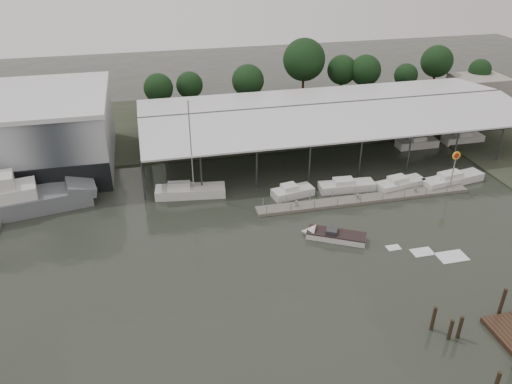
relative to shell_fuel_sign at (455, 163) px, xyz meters
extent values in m
plane|color=#272C24|center=(-27.00, -9.99, -3.93)|extent=(200.00, 200.00, 0.00)
cube|color=#33382A|center=(-27.00, 32.01, -3.83)|extent=(140.00, 30.00, 0.30)
cube|color=#A0A4AA|center=(-55.00, 20.01, 1.07)|extent=(24.00, 20.00, 10.00)
cube|color=black|center=(-55.00, 9.96, -1.93)|extent=(24.00, 0.30, 4.00)
cube|color=silver|center=(-55.00, 20.01, 6.27)|extent=(24.50, 20.50, 0.60)
cube|color=#323437|center=(-10.00, 18.01, 2.84)|extent=(58.00, 0.40, 0.30)
cylinder|color=#323437|center=(-39.00, 6.51, -1.18)|extent=(0.24, 0.24, 5.50)
cylinder|color=#323437|center=(-39.00, 29.51, -1.18)|extent=(0.24, 0.24, 5.50)
cylinder|color=#323437|center=(19.00, 29.51, -1.18)|extent=(0.24, 0.24, 5.50)
cube|color=slate|center=(-12.00, 0.01, -3.73)|extent=(28.00, 2.00, 0.40)
cylinder|color=gray|center=(-25.00, -0.89, -3.13)|extent=(0.10, 0.10, 1.20)
cylinder|color=gray|center=(1.00, 0.91, -3.13)|extent=(0.10, 0.10, 1.20)
cube|color=gray|center=(-13.00, 0.01, -3.23)|extent=(0.30, 0.30, 0.70)
cylinder|color=gray|center=(0.00, 0.01, -1.43)|extent=(0.16, 0.16, 5.00)
cylinder|color=yellow|center=(0.00, 0.01, 1.07)|extent=(1.10, 0.12, 1.10)
cylinder|color=red|center=(0.00, -0.06, 1.07)|extent=(0.70, 0.05, 0.70)
cube|color=gray|center=(28.00, 35.01, -1.93)|extent=(10.00, 8.00, 4.00)
cube|color=#56595F|center=(-54.90, 6.78, -3.03)|extent=(19.33, 7.91, 2.40)
cube|color=#56595F|center=(-46.76, 8.32, -2.03)|extent=(4.30, 4.90, 1.88)
cube|color=silver|center=(-33.27, 6.30, -3.43)|extent=(9.12, 3.68, 1.40)
cube|color=silver|center=(-34.68, 6.48, -2.53)|extent=(3.04, 2.13, 0.80)
cylinder|color=gray|center=(-32.84, 6.25, 2.88)|extent=(0.16, 0.16, 11.74)
cylinder|color=gray|center=(-34.42, 6.44, -2.03)|extent=(3.49, 0.55, 0.12)
cube|color=silver|center=(-18.68, -7.39, -3.58)|extent=(6.62, 4.87, 0.90)
cone|color=silver|center=(-21.45, -5.86, -3.58)|extent=(2.37, 2.52, 2.00)
cube|color=black|center=(-18.68, -7.39, -3.18)|extent=(6.65, 4.93, 0.12)
cube|color=#323437|center=(-19.13, -7.14, -2.93)|extent=(1.73, 1.81, 0.50)
cube|color=silver|center=(-13.23, -10.41, -3.91)|extent=(2.30, 1.50, 0.04)
cube|color=silver|center=(-10.60, -11.86, -3.91)|extent=(3.10, 2.00, 0.04)
cube|color=silver|center=(-7.98, -13.31, -3.91)|extent=(3.90, 2.50, 0.04)
cube|color=silver|center=(-20.50, 3.24, -3.43)|extent=(5.64, 3.13, 1.10)
cube|color=silver|center=(-21.00, 3.24, -2.63)|extent=(2.12, 1.92, 0.70)
cube|color=silver|center=(-13.14, 3.20, -3.43)|extent=(7.42, 2.61, 1.10)
cube|color=silver|center=(-13.64, 3.20, -2.63)|extent=(2.65, 1.75, 0.70)
cube|color=silver|center=(-5.98, 2.16, -3.43)|extent=(7.02, 3.36, 1.10)
cube|color=silver|center=(-6.48, 2.16, -2.63)|extent=(2.60, 2.00, 0.70)
cube|color=silver|center=(1.49, 1.76, -3.43)|extent=(9.33, 3.75, 1.10)
cube|color=silver|center=(0.99, 1.76, -2.63)|extent=(3.41, 2.14, 0.70)
cylinder|color=#2F2317|center=(-14.10, -23.85, -3.05)|extent=(0.32, 0.32, 2.95)
cylinder|color=#2F2317|center=(-14.91, -23.78, -3.18)|extent=(0.32, 0.32, 2.69)
cylinder|color=#2F2317|center=(-15.75, -22.45, -2.99)|extent=(0.32, 0.32, 3.08)
cylinder|color=#2F2317|center=(-8.76, -22.04, -2.82)|extent=(0.32, 0.32, 3.41)
cylinder|color=black|center=(-35.11, 37.40, -2.07)|extent=(0.50, 0.50, 3.71)
sphere|color=#163617|center=(-35.11, 37.40, 1.26)|extent=(5.19, 5.19, 5.19)
cylinder|color=black|center=(-29.44, 39.11, -2.18)|extent=(0.50, 0.50, 3.48)
sphere|color=#163617|center=(-29.44, 39.11, 0.95)|extent=(4.88, 4.88, 4.88)
cylinder|color=black|center=(-19.14, 36.28, -1.85)|extent=(0.50, 0.50, 4.16)
sphere|color=#163617|center=(-19.14, 36.28, 1.90)|extent=(5.83, 5.83, 5.83)
cylinder|color=black|center=(-7.36, 40.15, -1.06)|extent=(0.50, 0.50, 5.74)
sphere|color=#163617|center=(-7.36, 40.15, 4.10)|extent=(8.03, 8.03, 8.03)
cylinder|color=black|center=(0.33, 39.74, -1.88)|extent=(0.50, 0.50, 4.09)
sphere|color=#163617|center=(0.33, 39.74, 1.79)|extent=(5.72, 5.72, 5.72)
cylinder|color=black|center=(4.30, 37.65, -1.81)|extent=(0.50, 0.50, 4.23)
sphere|color=#163617|center=(4.30, 37.65, 1.99)|extent=(5.92, 5.92, 5.92)
cylinder|color=black|center=(12.81, 37.25, -2.30)|extent=(0.50, 0.50, 3.26)
sphere|color=#163617|center=(12.81, 37.25, 0.64)|extent=(4.56, 4.56, 4.56)
cylinder|color=black|center=(20.47, 39.36, -1.66)|extent=(0.50, 0.50, 4.54)
sphere|color=#163617|center=(20.47, 39.36, 2.43)|extent=(6.35, 6.35, 6.35)
cylinder|color=black|center=(29.51, 37.61, -2.32)|extent=(0.50, 0.50, 3.20)
sphere|color=#163617|center=(29.51, 37.61, 0.56)|extent=(4.49, 4.49, 4.49)
camera|label=1|loc=(-37.84, -50.41, 27.15)|focal=35.00mm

